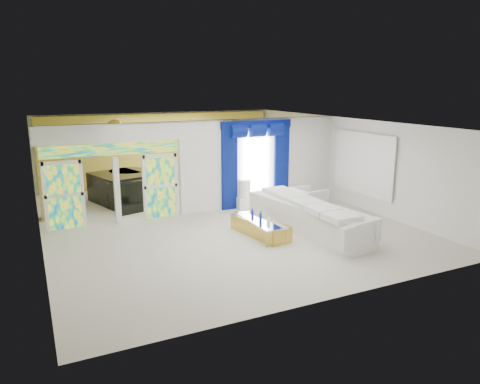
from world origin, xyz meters
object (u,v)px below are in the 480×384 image
white_sofa (307,218)px  coffee_table (260,228)px  grand_piano (120,188)px  armchair (309,198)px  console_table (253,202)px

white_sofa → coffee_table: size_ratio=2.18×
coffee_table → grand_piano: grand_piano is taller
coffee_table → armchair: bearing=33.0°
console_table → grand_piano: bearing=145.9°
coffee_table → armchair: 3.44m
grand_piano → coffee_table: bearing=-79.6°
white_sofa → console_table: size_ratio=3.61×
coffee_table → console_table: bearing=66.7°
white_sofa → console_table: bearing=83.5°
white_sofa → armchair: white_sofa is taller
white_sofa → armchair: bearing=45.0°
armchair → grand_piano: grand_piano is taller
armchair → grand_piano: bearing=52.7°
white_sofa → coffee_table: bearing=157.7°
console_table → grand_piano: grand_piano is taller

